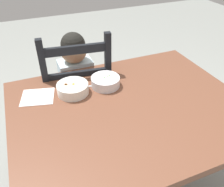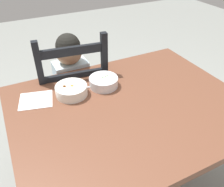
{
  "view_description": "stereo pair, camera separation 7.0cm",
  "coord_description": "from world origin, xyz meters",
  "px_view_note": "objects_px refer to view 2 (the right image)",
  "views": [
    {
      "loc": [
        -0.44,
        -0.84,
        1.47
      ],
      "look_at": [
        -0.07,
        0.06,
        0.77
      ],
      "focal_mm": 37.62,
      "sensor_mm": 36.0,
      "label": 1
    },
    {
      "loc": [
        -0.51,
        -0.81,
        1.47
      ],
      "look_at": [
        -0.07,
        0.06,
        0.77
      ],
      "focal_mm": 37.62,
      "sensor_mm": 36.0,
      "label": 2
    }
  ],
  "objects_px": {
    "dining_table": "(129,119)",
    "bowl_of_peas": "(104,82)",
    "spoon": "(78,89)",
    "bowl_of_carrots": "(71,90)",
    "dining_chair": "(74,100)",
    "child_figure": "(73,81)"
  },
  "relations": [
    {
      "from": "spoon",
      "to": "bowl_of_carrots",
      "type": "bearing_deg",
      "value": -145.96
    },
    {
      "from": "dining_table",
      "to": "bowl_of_peas",
      "type": "distance_m",
      "value": 0.26
    },
    {
      "from": "dining_table",
      "to": "spoon",
      "type": "bearing_deg",
      "value": 127.95
    },
    {
      "from": "bowl_of_carrots",
      "to": "child_figure",
      "type": "bearing_deg",
      "value": 72.06
    },
    {
      "from": "dining_table",
      "to": "spoon",
      "type": "xyz_separation_m",
      "value": [
        -0.19,
        0.25,
        0.11
      ]
    },
    {
      "from": "dining_chair",
      "to": "child_figure",
      "type": "relative_size",
      "value": 1.04
    },
    {
      "from": "dining_table",
      "to": "dining_chair",
      "type": "distance_m",
      "value": 0.56
    },
    {
      "from": "dining_table",
      "to": "bowl_of_peas",
      "type": "relative_size",
      "value": 7.28
    },
    {
      "from": "dining_table",
      "to": "child_figure",
      "type": "xyz_separation_m",
      "value": [
        -0.15,
        0.51,
        -0.0
      ]
    },
    {
      "from": "child_figure",
      "to": "bowl_of_carrots",
      "type": "bearing_deg",
      "value": -107.94
    },
    {
      "from": "child_figure",
      "to": "spoon",
      "type": "xyz_separation_m",
      "value": [
        -0.05,
        -0.26,
        0.11
      ]
    },
    {
      "from": "dining_chair",
      "to": "spoon",
      "type": "xyz_separation_m",
      "value": [
        -0.04,
        -0.26,
        0.27
      ]
    },
    {
      "from": "dining_table",
      "to": "bowl_of_peas",
      "type": "height_order",
      "value": "bowl_of_peas"
    },
    {
      "from": "dining_chair",
      "to": "bowl_of_carrots",
      "type": "bearing_deg",
      "value": -106.56
    },
    {
      "from": "dining_table",
      "to": "bowl_of_carrots",
      "type": "distance_m",
      "value": 0.35
    },
    {
      "from": "bowl_of_carrots",
      "to": "spoon",
      "type": "height_order",
      "value": "bowl_of_carrots"
    },
    {
      "from": "child_figure",
      "to": "bowl_of_peas",
      "type": "xyz_separation_m",
      "value": [
        0.09,
        -0.29,
        0.13
      ]
    },
    {
      "from": "bowl_of_peas",
      "to": "bowl_of_carrots",
      "type": "height_order",
      "value": "same"
    },
    {
      "from": "bowl_of_peas",
      "to": "spoon",
      "type": "xyz_separation_m",
      "value": [
        -0.14,
        0.03,
        -0.03
      ]
    },
    {
      "from": "dining_chair",
      "to": "bowl_of_peas",
      "type": "xyz_separation_m",
      "value": [
        0.1,
        -0.3,
        0.3
      ]
    },
    {
      "from": "dining_chair",
      "to": "bowl_of_carrots",
      "type": "xyz_separation_m",
      "value": [
        -0.09,
        -0.3,
        0.3
      ]
    },
    {
      "from": "dining_chair",
      "to": "bowl_of_peas",
      "type": "bearing_deg",
      "value": -70.94
    }
  ]
}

